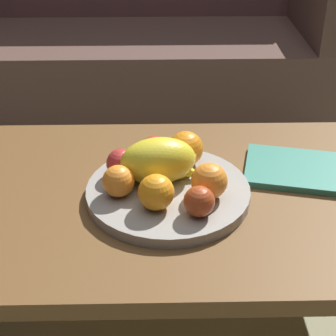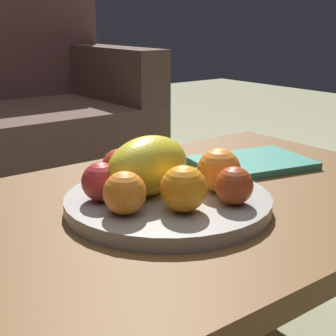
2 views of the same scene
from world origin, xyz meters
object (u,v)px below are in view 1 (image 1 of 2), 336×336
at_px(couch, 132,48).
at_px(apple_front, 154,150).
at_px(orange_right, 156,192).
at_px(coffee_table, 159,207).
at_px(orange_front, 186,149).
at_px(magazine, 299,170).
at_px(fruit_bowl, 168,192).
at_px(orange_left, 118,181).
at_px(orange_back, 209,181).
at_px(melon_large_front, 157,161).
at_px(apple_left, 199,201).
at_px(banana_bunch, 160,165).
at_px(apple_right, 121,163).

height_order(couch, apple_front, couch).
relative_size(orange_right, apple_front, 1.13).
relative_size(coffee_table, orange_front, 14.57).
bearing_deg(magazine, fruit_bowl, -150.38).
height_order(orange_left, orange_back, orange_back).
bearing_deg(fruit_bowl, melon_large_front, 128.83).
height_order(orange_right, apple_left, orange_right).
relative_size(apple_front, banana_bunch, 0.37).
xyz_separation_m(melon_large_front, orange_right, (-0.00, -0.10, -0.01)).
bearing_deg(apple_right, orange_front, 18.92).
relative_size(couch, apple_right, 25.39).
bearing_deg(banana_bunch, apple_front, 102.86).
distance_m(orange_back, magazine, 0.27).
bearing_deg(banana_bunch, orange_right, -94.75).
xyz_separation_m(melon_large_front, apple_right, (-0.08, 0.02, -0.02)).
relative_size(orange_right, magazine, 0.30).
bearing_deg(apple_left, banana_bunch, 117.80).
height_order(fruit_bowl, orange_back, orange_back).
bearing_deg(banana_bunch, apple_left, -62.20).
bearing_deg(coffee_table, fruit_bowl, -41.55).
relative_size(couch, orange_right, 22.48).
distance_m(apple_left, banana_bunch, 0.16).
bearing_deg(orange_front, melon_large_front, -133.26).
bearing_deg(orange_back, orange_right, -161.49).
xyz_separation_m(banana_bunch, magazine, (0.33, 0.05, -0.05)).
xyz_separation_m(orange_left, banana_bunch, (0.09, 0.07, -0.00)).
height_order(couch, fruit_bowl, couch).
distance_m(orange_back, banana_bunch, 0.13).
distance_m(orange_left, orange_back, 0.19).
bearing_deg(orange_front, orange_back, -72.56).
height_order(apple_front, apple_left, apple_front).
bearing_deg(fruit_bowl, orange_left, -166.28).
xyz_separation_m(orange_front, apple_left, (0.02, -0.20, -0.01)).
height_order(apple_front, apple_right, same).
bearing_deg(banana_bunch, couch, 95.14).
bearing_deg(orange_back, orange_left, 176.84).
relative_size(orange_left, orange_back, 0.89).
bearing_deg(apple_front, fruit_bowl, -74.11).
height_order(banana_bunch, magazine, banana_bunch).
xyz_separation_m(melon_large_front, banana_bunch, (0.01, 0.02, -0.02)).
bearing_deg(apple_left, couch, 97.68).
distance_m(orange_front, banana_bunch, 0.08).
distance_m(melon_large_front, orange_back, 0.13).
relative_size(fruit_bowl, melon_large_front, 2.16).
xyz_separation_m(orange_left, apple_right, (0.00, 0.07, -0.00)).
relative_size(orange_back, magazine, 0.31).
height_order(orange_front, apple_front, orange_front).
relative_size(melon_large_front, apple_left, 2.61).
relative_size(orange_left, apple_left, 1.08).
bearing_deg(melon_large_front, coffee_table, -78.49).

